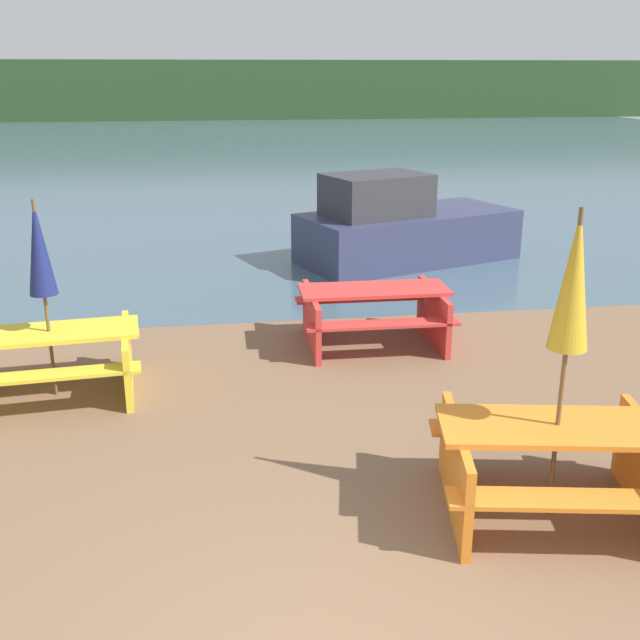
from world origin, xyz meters
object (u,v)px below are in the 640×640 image
object	(u,v)px
picnic_table_yellow	(52,356)
boat	(402,228)
picnic_table_orange	(554,460)
umbrella_gold	(573,283)
picnic_table_red	(373,310)
umbrella_navy	(39,249)

from	to	relation	value
picnic_table_yellow	boat	world-z (taller)	boat
picnic_table_orange	picnic_table_yellow	size ratio (longest dim) A/B	1.02
picnic_table_yellow	boat	bearing A→B (deg)	45.49
picnic_table_yellow	umbrella_gold	xyz separation A→B (m)	(4.31, -2.95, 1.45)
picnic_table_orange	umbrella_gold	bearing A→B (deg)	0.00
picnic_table_orange	picnic_table_red	distance (m)	4.04
picnic_table_orange	umbrella_navy	distance (m)	5.34
picnic_table_orange	umbrella_navy	world-z (taller)	umbrella_navy
picnic_table_orange	picnic_table_yellow	world-z (taller)	picnic_table_orange
picnic_table_orange	picnic_table_red	size ratio (longest dim) A/B	1.07
umbrella_gold	boat	distance (m)	8.36
picnic_table_yellow	umbrella_navy	size ratio (longest dim) A/B	0.92
picnic_table_red	umbrella_navy	size ratio (longest dim) A/B	0.88
picnic_table_red	boat	distance (m)	4.45
picnic_table_red	umbrella_gold	bearing A→B (deg)	-81.93
picnic_table_orange	boat	xyz separation A→B (m)	(0.87, 8.21, 0.14)
umbrella_gold	umbrella_navy	bearing A→B (deg)	145.63
picnic_table_red	umbrella_navy	distance (m)	4.05
picnic_table_yellow	umbrella_navy	distance (m)	1.16
umbrella_navy	boat	world-z (taller)	umbrella_navy
picnic_table_yellow	picnic_table_red	xyz separation A→B (m)	(3.74, 1.05, 0.01)
picnic_table_yellow	umbrella_gold	distance (m)	5.42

